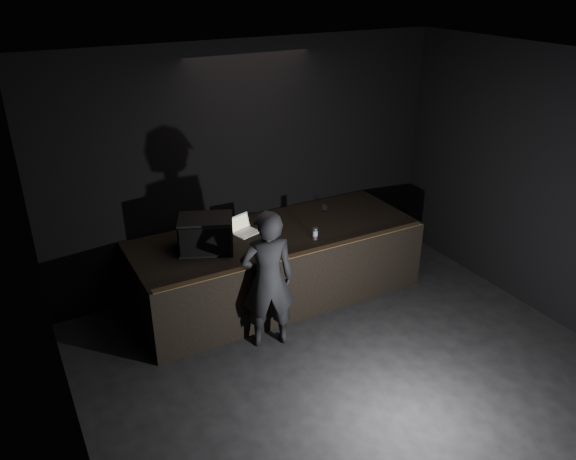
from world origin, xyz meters
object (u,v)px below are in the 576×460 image
(stage_riser, at_px, (277,264))
(beer_can, at_px, (315,234))
(laptop, at_px, (244,228))
(stage_monitor, at_px, (206,234))
(person, at_px, (268,280))

(stage_riser, height_order, beer_can, beer_can)
(laptop, bearing_deg, stage_monitor, -176.01)
(beer_can, height_order, person, person)
(stage_riser, distance_m, laptop, 0.72)
(person, bearing_deg, laptop, -85.45)
(laptop, height_order, person, person)
(stage_monitor, bearing_deg, laptop, 44.93)
(stage_monitor, relative_size, beer_can, 4.88)
(stage_riser, bearing_deg, beer_can, -48.71)
(laptop, bearing_deg, stage_riser, -48.94)
(stage_riser, relative_size, beer_can, 23.98)
(stage_monitor, bearing_deg, stage_riser, 24.37)
(stage_monitor, distance_m, beer_can, 1.46)
(person, bearing_deg, stage_riser, -107.46)
(laptop, height_order, beer_can, laptop)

